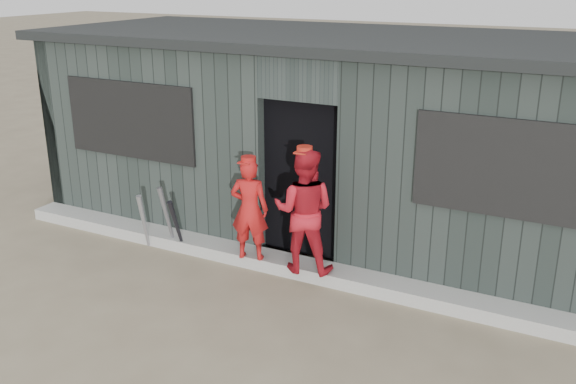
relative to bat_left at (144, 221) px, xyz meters
The scene contains 9 objects.
ground 2.50m from the bat_left, 38.84° to the right, with size 80.00×80.00×0.00m, color #766951.
curb 1.97m from the bat_left, ahead, with size 8.00×0.36×0.15m, color #9D9D98.
bat_left is the anchor object (origin of this frame).
bat_mid 0.31m from the bat_left, 22.10° to the left, with size 0.07×0.07×0.87m, color slate.
bat_right 0.48m from the bat_left, ahead, with size 0.07×0.07×0.78m, color black.
player_red_left 1.55m from the bat_left, ahead, with size 0.45×0.29×1.22m, color #B31616.
player_red_right 2.25m from the bat_left, ahead, with size 0.69×0.54×1.43m, color #B41622.
player_grey_back 2.67m from the bat_left, 19.44° to the left, with size 0.67×0.44×1.37m, color #BBBBBB.
dugout 2.89m from the bat_left, 45.35° to the left, with size 8.30×3.30×2.62m.
Camera 1 is at (3.15, -4.31, 3.38)m, focal length 40.00 mm.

